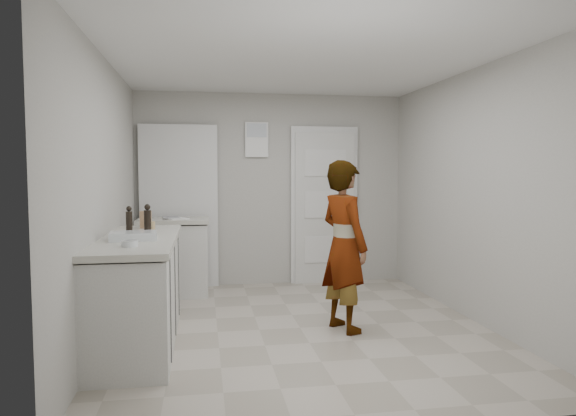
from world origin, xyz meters
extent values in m
plane|color=gray|center=(0.00, 0.00, 0.00)|extent=(4.00, 4.00, 0.00)
plane|color=#A4A29B|center=(0.00, 2.00, 1.25)|extent=(3.50, 0.00, 3.50)
plane|color=#A4A29B|center=(0.00, -2.00, 1.25)|extent=(3.50, 0.00, 3.50)
plane|color=#A4A29B|center=(-1.75, 0.00, 1.25)|extent=(0.00, 4.00, 4.00)
plane|color=#A4A29B|center=(1.75, 0.00, 1.25)|extent=(0.00, 4.00, 4.00)
plane|color=silver|center=(0.00, 0.00, 2.50)|extent=(4.00, 4.00, 0.00)
cube|color=silver|center=(0.70, 1.93, 1.00)|extent=(0.80, 0.05, 2.00)
cube|color=silver|center=(0.70, 1.96, 1.03)|extent=(0.90, 0.04, 2.10)
sphere|color=gold|center=(1.03, 1.88, 0.95)|extent=(0.07, 0.07, 0.07)
cube|color=white|center=(-0.20, 1.97, 1.90)|extent=(0.30, 0.02, 0.45)
cube|color=black|center=(-1.20, 1.97, 1.02)|extent=(0.90, 0.05, 2.04)
cube|color=silver|center=(-1.20, 1.94, 1.03)|extent=(0.98, 0.02, 2.10)
cube|color=silver|center=(-1.45, -0.20, 0.43)|extent=(0.60, 1.90, 0.86)
cube|color=black|center=(-1.45, -0.20, 0.04)|extent=(0.56, 1.86, 0.08)
cube|color=beige|center=(-1.45, -0.20, 0.90)|extent=(0.64, 1.96, 0.05)
cube|color=silver|center=(-1.25, 1.55, 0.43)|extent=(0.80, 0.55, 0.86)
cube|color=black|center=(-1.25, 1.55, 0.04)|extent=(0.75, 0.54, 0.08)
cube|color=beige|center=(-1.25, 1.55, 0.90)|extent=(0.84, 0.61, 0.05)
imported|color=silver|center=(0.39, -0.12, 0.79)|extent=(0.57, 0.68, 1.59)
cube|color=#A37551|center=(-1.46, 0.49, 1.01)|extent=(0.11, 0.08, 0.17)
cylinder|color=tan|center=(-1.38, 0.38, 0.96)|extent=(0.05, 0.05, 0.08)
cylinder|color=black|center=(-1.41, 0.16, 1.03)|extent=(0.07, 0.07, 0.20)
sphere|color=black|center=(-1.41, 0.16, 1.16)|extent=(0.06, 0.06, 0.06)
cylinder|color=black|center=(-1.55, -0.01, 1.03)|extent=(0.06, 0.06, 0.21)
sphere|color=black|center=(-1.55, -0.01, 1.16)|extent=(0.05, 0.05, 0.05)
cube|color=silver|center=(-1.47, -0.38, 0.96)|extent=(0.40, 0.30, 0.07)
cube|color=silver|center=(-1.47, -0.38, 0.95)|extent=(0.35, 0.25, 0.05)
cylinder|color=silver|center=(-1.44, -0.77, 0.95)|extent=(0.12, 0.12, 0.05)
sphere|color=white|center=(-1.46, -0.78, 0.95)|extent=(0.04, 0.04, 0.04)
sphere|color=white|center=(-1.42, -0.76, 0.95)|extent=(0.04, 0.04, 0.04)
cube|color=white|center=(-1.22, 1.52, 0.93)|extent=(0.33, 0.35, 0.01)
camera|label=1|loc=(-0.90, -4.70, 1.48)|focal=32.00mm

